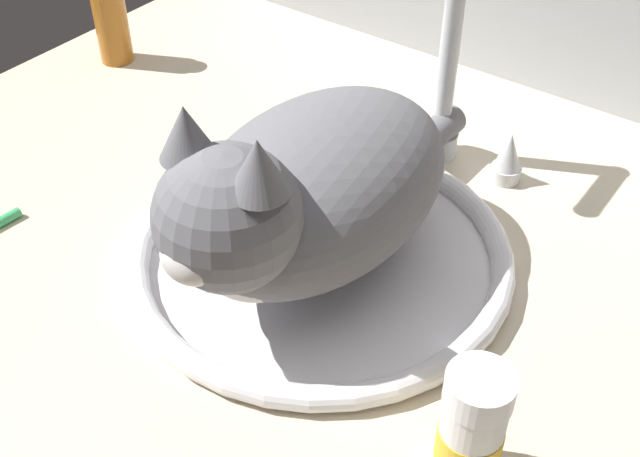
% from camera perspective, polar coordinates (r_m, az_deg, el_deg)
% --- Properties ---
extents(countertop, '(1.13, 0.76, 0.03)m').
position_cam_1_polar(countertop, '(0.75, 3.09, -3.08)').
color(countertop, beige).
rests_on(countertop, ground).
extents(sink_basin, '(0.35, 0.35, 0.02)m').
position_cam_1_polar(sink_basin, '(0.73, 0.00, -1.81)').
color(sink_basin, white).
rests_on(sink_basin, countertop).
extents(faucet, '(0.19, 0.11, 0.23)m').
position_cam_1_polar(faucet, '(0.83, 8.73, 10.17)').
color(faucet, silver).
rests_on(faucet, countertop).
extents(cat, '(0.19, 0.41, 0.19)m').
position_cam_1_polar(cat, '(0.66, -1.31, 2.52)').
color(cat, slate).
rests_on(cat, sink_basin).
extents(pill_bottle, '(0.05, 0.05, 0.10)m').
position_cam_1_polar(pill_bottle, '(0.57, 10.75, -14.01)').
color(pill_bottle, white).
rests_on(pill_bottle, countertop).
extents(amber_bottle, '(0.04, 0.04, 0.12)m').
position_cam_1_polar(amber_bottle, '(1.06, -14.73, 14.30)').
color(amber_bottle, '#B2661E').
rests_on(amber_bottle, countertop).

